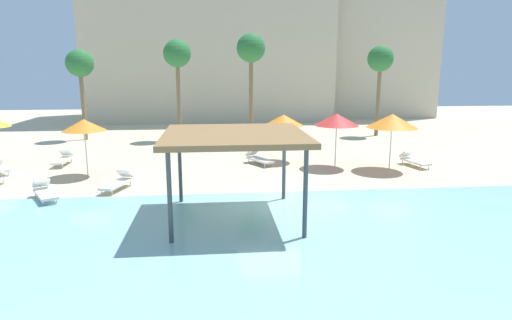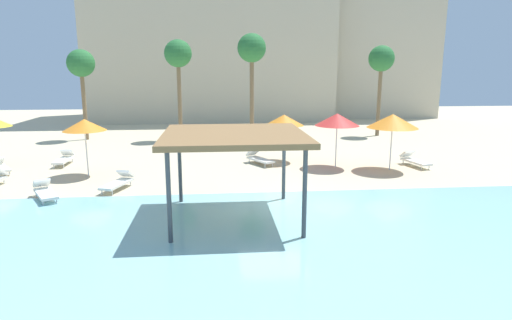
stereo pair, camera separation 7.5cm
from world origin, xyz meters
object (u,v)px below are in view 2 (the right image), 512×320
object	(u,v)px
shade_pavilion	(234,138)
palm_tree_0	(81,65)
beach_umbrella_orange_3	(284,120)
lounge_chair_1	(0,166)
beach_umbrella_red_0	(337,120)
palm_tree_1	(252,51)
palm_tree_2	(381,61)
lounge_chair_2	(119,182)
beach_umbrella_orange_2	(84,125)
lounge_chair_0	(259,158)
palm_tree_3	(178,56)
beach_umbrella_orange_1	(393,121)
lounge_chair_3	(64,158)
lounge_chair_4	(414,160)
lounge_chair_5	(45,191)

from	to	relation	value
shade_pavilion	palm_tree_0	world-z (taller)	palm_tree_0
beach_umbrella_orange_3	lounge_chair_1	distance (m)	14.48
beach_umbrella_orange_3	beach_umbrella_red_0	bearing A→B (deg)	-34.64
palm_tree_1	palm_tree_2	distance (m)	10.04
shade_pavilion	lounge_chair_2	bearing A→B (deg)	139.13
beach_umbrella_orange_2	palm_tree_1	size ratio (longest dim) A/B	0.37
shade_pavilion	beach_umbrella_orange_2	world-z (taller)	shade_pavilion
lounge_chair_0	palm_tree_3	distance (m)	11.21
lounge_chair_1	palm_tree_1	distance (m)	16.20
lounge_chair_1	lounge_chair_2	bearing A→B (deg)	26.54
lounge_chair_0	beach_umbrella_orange_2	bearing A→B (deg)	-108.09
shade_pavilion	palm_tree_0	bearing A→B (deg)	119.21
palm_tree_2	beach_umbrella_orange_1	bearing A→B (deg)	-107.65
palm_tree_0	palm_tree_1	world-z (taller)	palm_tree_1
lounge_chair_2	lounge_chair_3	distance (m)	6.48
palm_tree_2	palm_tree_3	size ratio (longest dim) A/B	0.96
lounge_chair_4	palm_tree_1	bearing A→B (deg)	-149.45
beach_umbrella_orange_2	lounge_chair_0	distance (m)	8.81
shade_pavilion	beach_umbrella_orange_3	bearing A→B (deg)	71.08
beach_umbrella_orange_1	lounge_chair_3	bearing A→B (deg)	170.46
lounge_chair_0	lounge_chair_4	world-z (taller)	same
lounge_chair_2	palm_tree_2	distance (m)	21.81
lounge_chair_0	palm_tree_0	world-z (taller)	palm_tree_0
lounge_chair_4	palm_tree_0	world-z (taller)	palm_tree_0
beach_umbrella_orange_1	palm_tree_3	bearing A→B (deg)	136.92
lounge_chair_5	palm_tree_1	size ratio (longest dim) A/B	0.27
palm_tree_1	lounge_chair_1	bearing A→B (deg)	-149.67
shade_pavilion	beach_umbrella_orange_1	size ratio (longest dim) A/B	1.64
shade_pavilion	lounge_chair_0	distance (m)	8.93
beach_umbrella_red_0	palm_tree_0	distance (m)	18.78
lounge_chair_4	palm_tree_2	distance (m)	11.73
beach_umbrella_orange_3	lounge_chair_1	bearing A→B (deg)	-174.59
palm_tree_2	palm_tree_3	bearing A→B (deg)	-177.70
shade_pavilion	beach_umbrella_orange_1	distance (m)	10.36
beach_umbrella_orange_1	lounge_chair_5	world-z (taller)	beach_umbrella_orange_1
lounge_chair_2	lounge_chair_5	world-z (taller)	same
palm_tree_0	beach_umbrella_red_0	bearing A→B (deg)	-33.93
shade_pavilion	lounge_chair_1	distance (m)	13.78
beach_umbrella_red_0	palm_tree_3	size ratio (longest dim) A/B	0.40
beach_umbrella_orange_2	palm_tree_1	world-z (taller)	palm_tree_1
lounge_chair_1	beach_umbrella_orange_3	bearing A→B (deg)	60.65
beach_umbrella_red_0	palm_tree_0	world-z (taller)	palm_tree_0
lounge_chair_0	palm_tree_2	bearing A→B (deg)	102.30
lounge_chair_2	lounge_chair_3	bearing A→B (deg)	-123.47
lounge_chair_2	palm_tree_3	size ratio (longest dim) A/B	0.28
beach_umbrella_orange_3	palm_tree_3	world-z (taller)	palm_tree_3
palm_tree_1	palm_tree_0	bearing A→B (deg)	168.49
palm_tree_0	shade_pavilion	bearing A→B (deg)	-60.79
beach_umbrella_orange_1	beach_umbrella_orange_2	xyz separation A→B (m)	(-14.82, 0.19, -0.05)
beach_umbrella_orange_1	lounge_chair_0	distance (m)	7.08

